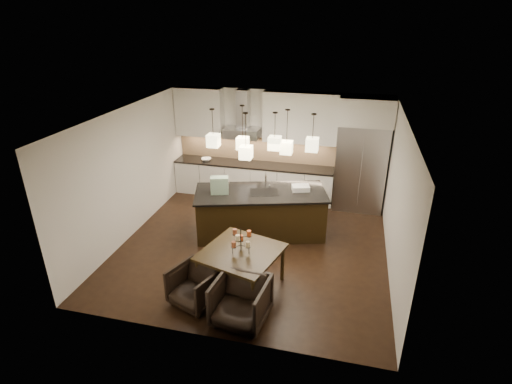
% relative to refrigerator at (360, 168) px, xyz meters
% --- Properties ---
extents(floor, '(5.50, 5.50, 0.02)m').
position_rel_refrigerator_xyz_m(floor, '(-2.10, -2.38, -1.08)').
color(floor, black).
rests_on(floor, ground).
extents(ceiling, '(5.50, 5.50, 0.02)m').
position_rel_refrigerator_xyz_m(ceiling, '(-2.10, -2.38, 1.73)').
color(ceiling, white).
rests_on(ceiling, wall_back).
extents(wall_back, '(5.50, 0.02, 2.80)m').
position_rel_refrigerator_xyz_m(wall_back, '(-2.10, 0.38, 0.32)').
color(wall_back, silver).
rests_on(wall_back, ground).
extents(wall_front, '(5.50, 0.02, 2.80)m').
position_rel_refrigerator_xyz_m(wall_front, '(-2.10, -5.14, 0.32)').
color(wall_front, silver).
rests_on(wall_front, ground).
extents(wall_left, '(0.02, 5.50, 2.80)m').
position_rel_refrigerator_xyz_m(wall_left, '(-4.86, -2.38, 0.32)').
color(wall_left, silver).
rests_on(wall_left, ground).
extents(wall_right, '(0.02, 5.50, 2.80)m').
position_rel_refrigerator_xyz_m(wall_right, '(0.66, -2.38, 0.32)').
color(wall_right, silver).
rests_on(wall_right, ground).
extents(refrigerator, '(1.20, 0.72, 2.15)m').
position_rel_refrigerator_xyz_m(refrigerator, '(0.00, 0.00, 0.00)').
color(refrigerator, '#B7B7BA').
rests_on(refrigerator, floor).
extents(fridge_panel, '(1.26, 0.72, 0.65)m').
position_rel_refrigerator_xyz_m(fridge_panel, '(0.00, 0.00, 1.40)').
color(fridge_panel, silver).
rests_on(fridge_panel, refrigerator).
extents(lower_cabinets, '(4.21, 0.62, 0.88)m').
position_rel_refrigerator_xyz_m(lower_cabinets, '(-2.73, 0.05, -0.64)').
color(lower_cabinets, silver).
rests_on(lower_cabinets, floor).
extents(countertop, '(4.21, 0.66, 0.04)m').
position_rel_refrigerator_xyz_m(countertop, '(-2.73, 0.05, -0.17)').
color(countertop, black).
rests_on(countertop, lower_cabinets).
extents(backsplash, '(4.21, 0.02, 0.63)m').
position_rel_refrigerator_xyz_m(backsplash, '(-2.73, 0.35, 0.16)').
color(backsplash, tan).
rests_on(backsplash, countertop).
extents(upper_cab_left, '(1.25, 0.35, 1.25)m').
position_rel_refrigerator_xyz_m(upper_cab_left, '(-4.20, 0.19, 1.10)').
color(upper_cab_left, silver).
rests_on(upper_cab_left, wall_back).
extents(upper_cab_right, '(1.85, 0.35, 1.25)m').
position_rel_refrigerator_xyz_m(upper_cab_right, '(-1.55, 0.19, 1.10)').
color(upper_cab_right, silver).
rests_on(upper_cab_right, wall_back).
extents(hood_canopy, '(0.90, 0.52, 0.24)m').
position_rel_refrigerator_xyz_m(hood_canopy, '(-3.03, 0.10, 0.65)').
color(hood_canopy, '#B7B7BA').
rests_on(hood_canopy, wall_back).
extents(hood_chimney, '(0.30, 0.28, 0.96)m').
position_rel_refrigerator_xyz_m(hood_chimney, '(-3.03, 0.21, 1.24)').
color(hood_chimney, '#B7B7BA').
rests_on(hood_chimney, hood_canopy).
extents(fruit_bowl, '(0.33, 0.33, 0.06)m').
position_rel_refrigerator_xyz_m(fruit_bowl, '(-4.01, 0.00, -0.12)').
color(fruit_bowl, silver).
rests_on(fruit_bowl, countertop).
extents(island_body, '(2.94, 1.83, 0.96)m').
position_rel_refrigerator_xyz_m(island_body, '(-2.08, -1.84, -0.59)').
color(island_body, black).
rests_on(island_body, floor).
extents(island_top, '(3.05, 1.94, 0.04)m').
position_rel_refrigerator_xyz_m(island_top, '(-2.08, -1.84, -0.09)').
color(island_top, black).
rests_on(island_top, island_body).
extents(faucet, '(0.18, 0.28, 0.42)m').
position_rel_refrigerator_xyz_m(faucet, '(-2.00, -1.71, 0.14)').
color(faucet, silver).
rests_on(faucet, island_top).
extents(tote_bag, '(0.41, 0.30, 0.37)m').
position_rel_refrigerator_xyz_m(tote_bag, '(-2.92, -2.12, 0.12)').
color(tote_bag, '#17502A').
rests_on(tote_bag, island_top).
extents(food_container, '(0.43, 0.36, 0.11)m').
position_rel_refrigerator_xyz_m(food_container, '(-1.25, -1.55, -0.01)').
color(food_container, silver).
rests_on(food_container, island_top).
extents(dining_table, '(1.55, 1.55, 0.75)m').
position_rel_refrigerator_xyz_m(dining_table, '(-1.97, -3.82, -0.70)').
color(dining_table, black).
rests_on(dining_table, floor).
extents(candelabra, '(0.45, 0.45, 0.44)m').
position_rel_refrigerator_xyz_m(candelabra, '(-1.97, -3.82, -0.10)').
color(candelabra, black).
rests_on(candelabra, dining_table).
extents(candle_a, '(0.09, 0.09, 0.10)m').
position_rel_refrigerator_xyz_m(candle_a, '(-1.83, -3.86, -0.14)').
color(candle_a, beige).
rests_on(candle_a, candelabra).
extents(candle_b, '(0.09, 0.09, 0.10)m').
position_rel_refrigerator_xyz_m(candle_b, '(-2.00, -3.69, -0.14)').
color(candle_b, '#E25B26').
rests_on(candle_b, candelabra).
extents(candle_c, '(0.09, 0.09, 0.10)m').
position_rel_refrigerator_xyz_m(candle_c, '(-2.07, -3.92, -0.14)').
color(candle_c, '#9D5032').
rests_on(candle_c, candelabra).
extents(candle_d, '(0.09, 0.09, 0.10)m').
position_rel_refrigerator_xyz_m(candle_d, '(-1.84, -3.76, 0.02)').
color(candle_d, '#E25B26').
rests_on(candle_d, candelabra).
extents(candle_e, '(0.09, 0.09, 0.10)m').
position_rel_refrigerator_xyz_m(candle_e, '(-2.09, -3.77, 0.02)').
color(candle_e, '#9D5032').
rests_on(candle_e, candelabra).
extents(candle_f, '(0.09, 0.09, 0.10)m').
position_rel_refrigerator_xyz_m(candle_f, '(-1.98, -3.95, 0.02)').
color(candle_f, beige).
rests_on(candle_f, candelabra).
extents(armchair_left, '(0.94, 0.96, 0.68)m').
position_rel_refrigerator_xyz_m(armchair_left, '(-2.61, -4.43, -0.73)').
color(armchair_left, black).
rests_on(armchair_left, floor).
extents(armchair_right, '(0.92, 0.94, 0.77)m').
position_rel_refrigerator_xyz_m(armchair_right, '(-1.74, -4.67, -0.69)').
color(armchair_right, black).
rests_on(armchair_right, floor).
extents(pendant_a, '(0.24, 0.24, 0.26)m').
position_rel_refrigerator_xyz_m(pendant_a, '(-3.04, -2.02, 1.07)').
color(pendant_a, '#FBEEAF').
rests_on(pendant_a, ceiling).
extents(pendant_b, '(0.24, 0.24, 0.26)m').
position_rel_refrigerator_xyz_m(pendant_b, '(-2.55, -1.55, 0.90)').
color(pendant_b, '#FBEEAF').
rests_on(pendant_b, ceiling).
extents(pendant_c, '(0.24, 0.24, 0.26)m').
position_rel_refrigerator_xyz_m(pendant_c, '(-1.76, -2.01, 1.11)').
color(pendant_c, '#FBEEAF').
rests_on(pendant_c, ceiling).
extents(pendant_d, '(0.24, 0.24, 0.26)m').
position_rel_refrigerator_xyz_m(pendant_d, '(-1.57, -1.71, 0.93)').
color(pendant_d, '#FBEEAF').
rests_on(pendant_d, ceiling).
extents(pendant_e, '(0.24, 0.24, 0.26)m').
position_rel_refrigerator_xyz_m(pendant_e, '(-1.02, -1.97, 1.12)').
color(pendant_e, '#FBEEAF').
rests_on(pendant_e, ceiling).
extents(pendant_f, '(0.24, 0.24, 0.26)m').
position_rel_refrigerator_xyz_m(pendant_f, '(-2.31, -2.19, 0.92)').
color(pendant_f, '#FBEEAF').
rests_on(pendant_f, ceiling).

